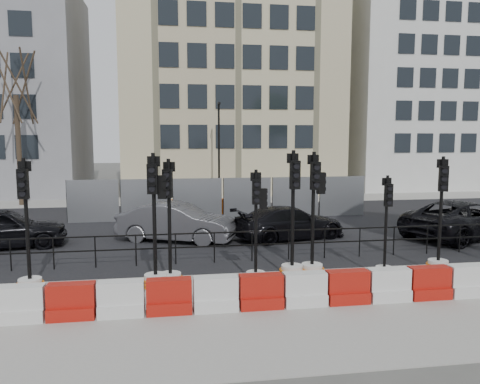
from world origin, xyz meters
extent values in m
plane|color=#51514C|center=(0.00, 0.00, 0.00)|extent=(120.00, 120.00, 0.00)
cube|color=gray|center=(0.00, -3.00, 0.01)|extent=(40.00, 6.00, 0.02)
cube|color=black|center=(0.00, 7.00, 0.01)|extent=(40.00, 14.00, 0.03)
cube|color=gray|center=(0.00, 16.00, 0.01)|extent=(40.00, 4.00, 0.02)
cube|color=beige|center=(2.00, 22.00, 9.00)|extent=(15.00, 10.00, 18.00)
cube|color=silver|center=(17.00, 22.00, 8.00)|extent=(12.00, 9.00, 16.00)
cylinder|color=black|center=(-7.20, 1.20, 0.50)|extent=(0.04, 0.04, 1.00)
cylinder|color=black|center=(-6.00, 1.20, 0.50)|extent=(0.04, 0.04, 1.00)
cylinder|color=black|center=(-4.80, 1.20, 0.50)|extent=(0.04, 0.04, 1.00)
cylinder|color=black|center=(-3.60, 1.20, 0.50)|extent=(0.04, 0.04, 1.00)
cylinder|color=black|center=(-2.40, 1.20, 0.50)|extent=(0.04, 0.04, 1.00)
cylinder|color=black|center=(-1.20, 1.20, 0.50)|extent=(0.04, 0.04, 1.00)
cylinder|color=black|center=(0.00, 1.20, 0.50)|extent=(0.04, 0.04, 1.00)
cylinder|color=black|center=(1.20, 1.20, 0.50)|extent=(0.04, 0.04, 1.00)
cylinder|color=black|center=(2.40, 1.20, 0.50)|extent=(0.04, 0.04, 1.00)
cylinder|color=black|center=(3.60, 1.20, 0.50)|extent=(0.04, 0.04, 1.00)
cylinder|color=black|center=(4.80, 1.20, 0.50)|extent=(0.04, 0.04, 1.00)
cylinder|color=black|center=(6.00, 1.20, 0.50)|extent=(0.04, 0.04, 1.00)
cylinder|color=black|center=(7.20, 1.20, 0.50)|extent=(0.04, 0.04, 1.00)
cube|color=black|center=(0.00, 1.20, 0.98)|extent=(18.00, 0.04, 0.04)
cube|color=black|center=(0.00, 1.20, 0.55)|extent=(18.00, 0.04, 0.04)
cube|color=gray|center=(-6.00, 9.00, 1.00)|extent=(2.30, 0.05, 2.00)
cylinder|color=black|center=(-7.15, 9.00, 1.00)|extent=(0.05, 0.05, 2.00)
cube|color=gray|center=(-3.60, 9.00, 1.00)|extent=(2.30, 0.05, 2.00)
cylinder|color=black|center=(-4.75, 9.00, 1.00)|extent=(0.05, 0.05, 2.00)
cube|color=gray|center=(-1.20, 9.00, 1.00)|extent=(2.30, 0.05, 2.00)
cylinder|color=black|center=(-2.35, 9.00, 1.00)|extent=(0.05, 0.05, 2.00)
cube|color=gray|center=(1.20, 9.00, 1.00)|extent=(2.30, 0.05, 2.00)
cylinder|color=black|center=(0.05, 9.00, 1.00)|extent=(0.05, 0.05, 2.00)
cube|color=gray|center=(3.60, 9.00, 1.00)|extent=(2.30, 0.05, 2.00)
cylinder|color=black|center=(2.45, 9.00, 1.00)|extent=(0.05, 0.05, 2.00)
cube|color=gray|center=(6.00, 9.00, 1.00)|extent=(2.30, 0.05, 2.00)
cylinder|color=black|center=(4.85, 9.00, 1.00)|extent=(0.05, 0.05, 2.00)
cube|color=#CA490D|center=(-4.00, 10.50, 0.40)|extent=(1.00, 0.40, 0.80)
cube|color=#CA490D|center=(-2.00, 10.50, 0.40)|extent=(1.00, 0.40, 0.80)
cube|color=#CA490D|center=(0.00, 10.50, 0.40)|extent=(1.00, 0.40, 0.80)
cube|color=#CA490D|center=(2.00, 10.50, 0.40)|extent=(1.00, 0.40, 0.80)
cube|color=#CA490D|center=(4.00, 10.50, 0.40)|extent=(1.00, 0.40, 0.80)
cylinder|color=black|center=(0.50, 15.00, 3.00)|extent=(0.12, 0.12, 6.00)
cube|color=black|center=(0.50, 14.75, 5.90)|extent=(0.12, 0.50, 0.12)
cylinder|color=#473828|center=(-11.00, 15.50, 3.15)|extent=(0.28, 0.28, 6.30)
cube|color=silver|center=(-5.78, -2.80, 0.15)|extent=(1.00, 0.50, 0.30)
cube|color=silver|center=(-5.78, -2.80, 0.55)|extent=(1.00, 0.35, 0.50)
cube|color=red|center=(-4.72, -2.80, 0.15)|extent=(1.00, 0.50, 0.30)
cube|color=red|center=(-4.72, -2.80, 0.55)|extent=(1.00, 0.35, 0.50)
cube|color=silver|center=(-3.67, -2.80, 0.15)|extent=(1.00, 0.50, 0.30)
cube|color=silver|center=(-3.67, -2.80, 0.55)|extent=(1.00, 0.35, 0.50)
cube|color=red|center=(-2.62, -2.80, 0.15)|extent=(1.00, 0.50, 0.30)
cube|color=red|center=(-2.62, -2.80, 0.55)|extent=(1.00, 0.35, 0.50)
cube|color=silver|center=(-1.58, -2.80, 0.15)|extent=(1.00, 0.50, 0.30)
cube|color=silver|center=(-1.58, -2.80, 0.55)|extent=(1.00, 0.35, 0.50)
cube|color=red|center=(-0.52, -2.80, 0.15)|extent=(1.00, 0.50, 0.30)
cube|color=red|center=(-0.52, -2.80, 0.55)|extent=(1.00, 0.35, 0.50)
cube|color=silver|center=(0.53, -2.80, 0.15)|extent=(1.00, 0.50, 0.30)
cube|color=silver|center=(0.53, -2.80, 0.55)|extent=(1.00, 0.35, 0.50)
cube|color=red|center=(1.58, -2.80, 0.15)|extent=(1.00, 0.50, 0.30)
cube|color=red|center=(1.58, -2.80, 0.55)|extent=(1.00, 0.35, 0.50)
cube|color=silver|center=(2.63, -2.80, 0.15)|extent=(1.00, 0.50, 0.30)
cube|color=silver|center=(2.63, -2.80, 0.55)|extent=(1.00, 0.35, 0.50)
cube|color=red|center=(3.67, -2.80, 0.15)|extent=(1.00, 0.50, 0.30)
cube|color=red|center=(3.67, -2.80, 0.55)|extent=(1.00, 0.35, 0.50)
cube|color=silver|center=(4.73, -2.80, 0.15)|extent=(1.00, 0.50, 0.30)
cube|color=silver|center=(4.73, -2.80, 0.55)|extent=(1.00, 0.35, 0.50)
cylinder|color=silver|center=(-6.08, -0.98, 0.21)|extent=(0.56, 0.56, 0.42)
torus|color=#CC5E0B|center=(-6.08, -0.98, 0.13)|extent=(0.68, 0.68, 0.05)
torus|color=#CC5E0B|center=(-6.08, -0.98, 0.21)|extent=(0.68, 0.68, 0.05)
torus|color=#CC5E0B|center=(-6.08, -0.98, 0.29)|extent=(0.68, 0.68, 0.05)
cylinder|color=black|center=(-6.08, -0.98, 1.88)|extent=(0.09, 0.09, 3.13)
cube|color=black|center=(-6.08, -1.11, 2.82)|extent=(0.25, 0.15, 0.73)
cylinder|color=black|center=(-6.08, -1.19, 2.59)|extent=(0.16, 0.06, 0.16)
cylinder|color=black|center=(-6.08, -1.19, 2.82)|extent=(0.16, 0.06, 0.16)
cylinder|color=black|center=(-6.08, -1.19, 3.05)|extent=(0.16, 0.06, 0.16)
cube|color=black|center=(-6.08, -0.92, 3.24)|extent=(0.31, 0.04, 0.25)
cylinder|color=silver|center=(-2.96, -1.14, 0.22)|extent=(0.58, 0.58, 0.43)
torus|color=#CC5E0B|center=(-2.96, -1.14, 0.13)|extent=(0.70, 0.70, 0.05)
torus|color=#CC5E0B|center=(-2.96, -1.14, 0.22)|extent=(0.70, 0.70, 0.05)
torus|color=#CC5E0B|center=(-2.96, -1.14, 0.30)|extent=(0.70, 0.70, 0.05)
cylinder|color=black|center=(-2.96, -1.14, 1.94)|extent=(0.10, 0.10, 3.23)
cube|color=black|center=(-2.98, -1.27, 2.91)|extent=(0.28, 0.19, 0.75)
cylinder|color=black|center=(-3.00, -1.36, 2.67)|extent=(0.17, 0.08, 0.16)
cylinder|color=black|center=(-3.00, -1.36, 2.91)|extent=(0.17, 0.08, 0.16)
cylinder|color=black|center=(-3.00, -1.36, 3.15)|extent=(0.17, 0.08, 0.16)
cube|color=black|center=(-2.95, -1.08, 3.34)|extent=(0.32, 0.08, 0.26)
cube|color=black|center=(-2.75, -1.18, 2.69)|extent=(0.24, 0.17, 0.59)
cylinder|color=silver|center=(-2.58, -1.03, 0.21)|extent=(0.56, 0.56, 0.41)
torus|color=#CC5E0B|center=(-2.58, -1.03, 0.12)|extent=(0.67, 0.67, 0.05)
torus|color=#CC5E0B|center=(-2.58, -1.03, 0.21)|extent=(0.67, 0.67, 0.05)
torus|color=#CC5E0B|center=(-2.58, -1.03, 0.29)|extent=(0.67, 0.67, 0.05)
cylinder|color=black|center=(-2.58, -1.03, 1.85)|extent=(0.09, 0.09, 3.09)
cube|color=black|center=(-2.62, -1.15, 2.78)|extent=(0.28, 0.20, 0.72)
cylinder|color=black|center=(-2.64, -1.23, 2.56)|extent=(0.16, 0.09, 0.15)
cylinder|color=black|center=(-2.64, -1.23, 2.78)|extent=(0.16, 0.09, 0.15)
cylinder|color=black|center=(-2.64, -1.23, 3.01)|extent=(0.16, 0.09, 0.15)
cube|color=black|center=(-2.57, -0.97, 3.19)|extent=(0.31, 0.11, 0.25)
cylinder|color=silver|center=(-0.33, -1.16, 0.19)|extent=(0.51, 0.51, 0.38)
torus|color=#CC5E0B|center=(-0.33, -1.16, 0.11)|extent=(0.61, 0.61, 0.05)
torus|color=#CC5E0B|center=(-0.33, -1.16, 0.19)|extent=(0.61, 0.61, 0.05)
torus|color=#CC5E0B|center=(-0.33, -1.16, 0.26)|extent=(0.61, 0.61, 0.05)
cylinder|color=black|center=(-0.33, -1.16, 1.70)|extent=(0.08, 0.08, 2.83)
cube|color=black|center=(-0.34, -1.28, 2.54)|extent=(0.24, 0.15, 0.66)
cylinder|color=black|center=(-0.35, -1.35, 2.34)|extent=(0.14, 0.06, 0.14)
cylinder|color=black|center=(-0.35, -1.35, 2.54)|extent=(0.14, 0.06, 0.14)
cylinder|color=black|center=(-0.35, -1.35, 2.75)|extent=(0.14, 0.06, 0.14)
cube|color=black|center=(-0.33, -1.11, 2.92)|extent=(0.28, 0.05, 0.23)
cube|color=black|center=(-0.15, -1.18, 2.36)|extent=(0.20, 0.14, 0.52)
cylinder|color=silver|center=(0.74, -0.87, 0.22)|extent=(0.59, 0.59, 0.44)
torus|color=#CC5E0B|center=(0.74, -0.87, 0.13)|extent=(0.71, 0.71, 0.05)
torus|color=#CC5E0B|center=(0.74, -0.87, 0.22)|extent=(0.71, 0.71, 0.05)
torus|color=#CC5E0B|center=(0.74, -0.87, 0.31)|extent=(0.71, 0.71, 0.05)
cylinder|color=black|center=(0.74, -0.87, 1.96)|extent=(0.10, 0.10, 3.27)
cube|color=black|center=(0.75, -1.00, 2.94)|extent=(0.27, 0.17, 0.76)
cylinder|color=black|center=(0.76, -1.09, 2.70)|extent=(0.17, 0.07, 0.16)
cylinder|color=black|center=(0.76, -1.09, 2.94)|extent=(0.17, 0.07, 0.16)
cylinder|color=black|center=(0.76, -1.09, 3.18)|extent=(0.17, 0.07, 0.16)
cube|color=black|center=(0.74, -0.81, 3.38)|extent=(0.33, 0.06, 0.26)
cylinder|color=silver|center=(1.33, -0.82, 0.22)|extent=(0.58, 0.58, 0.43)
torus|color=#CC5E0B|center=(1.33, -0.82, 0.13)|extent=(0.70, 0.70, 0.05)
torus|color=#CC5E0B|center=(1.33, -0.82, 0.22)|extent=(0.70, 0.70, 0.05)
torus|color=#CC5E0B|center=(1.33, -0.82, 0.30)|extent=(0.70, 0.70, 0.05)
cylinder|color=black|center=(1.33, -0.82, 1.94)|extent=(0.10, 0.10, 3.23)
cube|color=black|center=(1.34, -0.95, 2.91)|extent=(0.27, 0.16, 0.75)
cylinder|color=black|center=(1.35, -1.04, 2.67)|extent=(0.16, 0.06, 0.16)
cylinder|color=black|center=(1.35, -1.04, 2.91)|extent=(0.16, 0.06, 0.16)
cylinder|color=black|center=(1.35, -1.04, 3.14)|extent=(0.16, 0.06, 0.16)
cube|color=black|center=(1.33, -0.76, 3.34)|extent=(0.32, 0.05, 0.26)
cube|color=black|center=(1.55, -0.81, 2.69)|extent=(0.22, 0.15, 0.59)
cylinder|color=silver|center=(3.32, -1.15, 0.18)|extent=(0.48, 0.48, 0.35)
torus|color=#CC5E0B|center=(3.32, -1.15, 0.11)|extent=(0.57, 0.57, 0.04)
torus|color=#CC5E0B|center=(3.32, -1.15, 0.18)|extent=(0.57, 0.57, 0.04)
torus|color=#CC5E0B|center=(3.32, -1.15, 0.25)|extent=(0.57, 0.57, 0.04)
cylinder|color=black|center=(3.32, -1.15, 1.59)|extent=(0.08, 0.08, 2.65)
cube|color=black|center=(3.32, -1.26, 2.38)|extent=(0.22, 0.14, 0.62)
cylinder|color=black|center=(3.31, -1.33, 2.19)|extent=(0.14, 0.05, 0.13)
cylinder|color=black|center=(3.31, -1.33, 2.38)|extent=(0.14, 0.05, 0.13)
cylinder|color=black|center=(3.31, -1.33, 2.57)|extent=(0.14, 0.05, 0.13)
cube|color=black|center=(3.33, -1.10, 2.73)|extent=(0.27, 0.05, 0.21)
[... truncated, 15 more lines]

